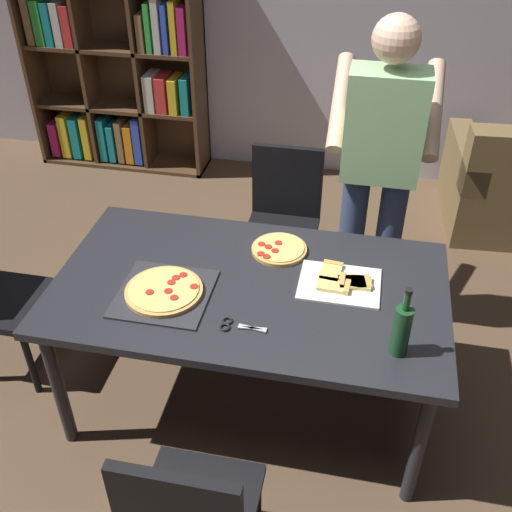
% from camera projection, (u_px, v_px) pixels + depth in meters
% --- Properties ---
extents(ground_plane, '(12.00, 12.00, 0.00)m').
position_uv_depth(ground_plane, '(250.00, 396.00, 3.15)').
color(ground_plane, brown).
extents(dining_table, '(1.75, 1.00, 0.75)m').
position_uv_depth(dining_table, '(249.00, 296.00, 2.74)').
color(dining_table, '#232328').
rests_on(dining_table, ground_plane).
extents(chair_far_side, '(0.42, 0.42, 0.90)m').
position_uv_depth(chair_far_side, '(284.00, 214.00, 3.62)').
color(chair_far_side, black).
rests_on(chair_far_side, ground_plane).
extents(bookshelf, '(1.40, 0.35, 1.95)m').
position_uv_depth(bookshelf, '(112.00, 43.00, 4.68)').
color(bookshelf, '#513823').
rests_on(bookshelf, ground_plane).
extents(person_serving_pizza, '(0.55, 0.54, 1.75)m').
position_uv_depth(person_serving_pizza, '(379.00, 166.00, 3.07)').
color(person_serving_pizza, '#38476B').
rests_on(person_serving_pizza, ground_plane).
extents(pepperoni_pizza_on_tray, '(0.40, 0.40, 0.04)m').
position_uv_depth(pepperoni_pizza_on_tray, '(164.00, 292.00, 2.64)').
color(pepperoni_pizza_on_tray, '#2D2D33').
rests_on(pepperoni_pizza_on_tray, dining_table).
extents(pizza_slices_on_towel, '(0.36, 0.28, 0.03)m').
position_uv_depth(pizza_slices_on_towel, '(342.00, 282.00, 2.70)').
color(pizza_slices_on_towel, white).
rests_on(pizza_slices_on_towel, dining_table).
extents(wine_bottle, '(0.07, 0.07, 0.32)m').
position_uv_depth(wine_bottle, '(402.00, 329.00, 2.30)').
color(wine_bottle, '#194723').
rests_on(wine_bottle, dining_table).
extents(kitchen_scissors, '(0.19, 0.09, 0.01)m').
position_uv_depth(kitchen_scissors, '(236.00, 326.00, 2.48)').
color(kitchen_scissors, silver).
rests_on(kitchen_scissors, dining_table).
extents(second_pizza_plain, '(0.27, 0.27, 0.03)m').
position_uv_depth(second_pizza_plain, '(279.00, 249.00, 2.90)').
color(second_pizza_plain, tan).
rests_on(second_pizza_plain, dining_table).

